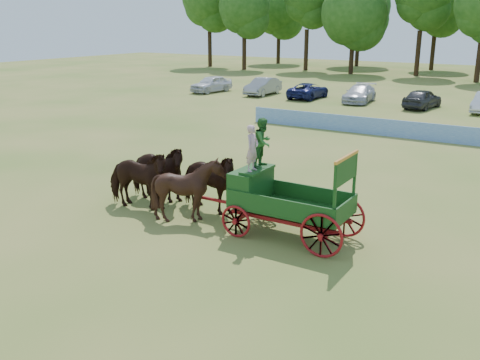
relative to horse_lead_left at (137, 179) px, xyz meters
The scene contains 8 objects.
ground 8.66m from the horse_lead_left, ahead, with size 160.00×160.00×0.00m, color #9A8645.
horse_lead_left is the anchor object (origin of this frame).
horse_lead_right 1.10m from the horse_lead_left, 90.00° to the left, with size 1.25×2.74×2.32m, color black.
horse_wheel_left 2.40m from the horse_lead_left, ahead, with size 1.87×2.11×2.32m, color black.
horse_wheel_right 2.64m from the horse_lead_left, 24.62° to the left, with size 1.25×2.74×2.32m, color black.
farm_dray 5.41m from the horse_lead_left, ahead, with size 6.00×2.00×3.78m.
sponsor_banner 19.64m from the horse_lead_left, 67.28° to the left, with size 26.00×0.08×1.05m, color blue.
parked_cars 30.60m from the horse_lead_left, 81.30° to the left, with size 48.12×7.51×1.64m.
Camera 1 is at (4.73, -14.29, 6.82)m, focal length 40.00 mm.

